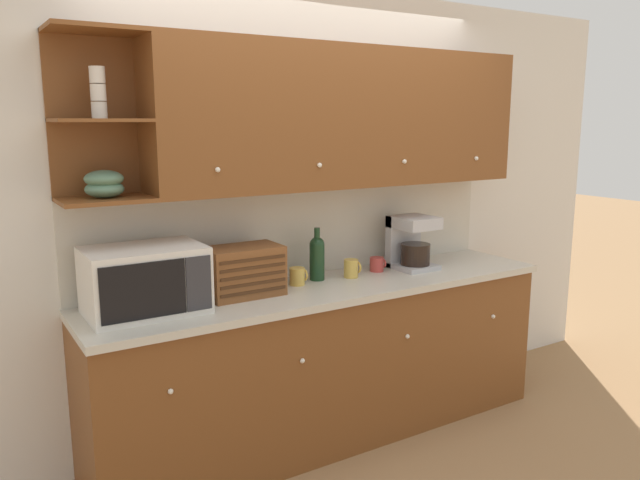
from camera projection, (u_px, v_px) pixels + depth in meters
ground_plane at (303, 414)px, 3.96m from camera, size 24.00×24.00×0.00m
wall_back at (299, 212)px, 3.74m from camera, size 5.16×0.06×2.60m
counter_unit at (328, 361)px, 3.63m from camera, size 2.78×0.61×0.92m
backsplash_panel at (303, 230)px, 3.73m from camera, size 2.76×0.01×0.54m
upper_cabinets at (341, 118)px, 3.56m from camera, size 2.76×0.35×0.79m
microwave at (145, 280)px, 2.99m from camera, size 0.55×0.39×0.33m
bread_box at (243, 271)px, 3.30m from camera, size 0.40×0.25×0.26m
mug at (298, 276)px, 3.53m from camera, size 0.10×0.09×0.10m
wine_bottle at (317, 256)px, 3.62m from camera, size 0.09×0.09×0.31m
mug_patterned_third at (351, 268)px, 3.70m from camera, size 0.10×0.08×0.11m
mug_blue_second at (377, 264)px, 3.84m from camera, size 0.10×0.08×0.09m
coffee_maker at (411, 242)px, 3.91m from camera, size 0.24×0.26×0.33m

